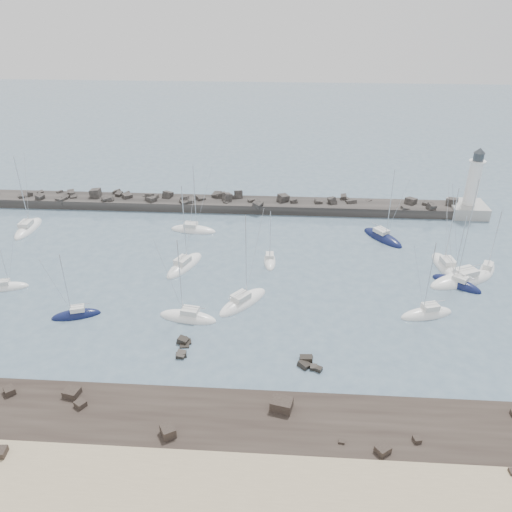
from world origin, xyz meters
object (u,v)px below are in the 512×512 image
at_px(sailboat_5, 188,318).
at_px(sailboat_6, 270,261).
at_px(lighthouse, 469,200).
at_px(sailboat_1, 28,229).
at_px(sailboat_4, 193,230).
at_px(sailboat_0, 6,287).
at_px(sailboat_7, 243,302).
at_px(sailboat_8, 382,238).
at_px(sailboat_13, 457,284).
at_px(sailboat_11, 462,280).
at_px(sailboat_12, 487,270).
at_px(sailboat_10, 445,267).
at_px(sailboat_2, 76,315).
at_px(sailboat_3, 185,266).
at_px(sailboat_9, 427,314).

bearing_deg(sailboat_5, sailboat_6, 58.00).
xyz_separation_m(lighthouse, sailboat_6, (-39.53, -22.87, -2.96)).
height_order(sailboat_1, sailboat_4, sailboat_1).
distance_m(sailboat_0, sailboat_7, 36.96).
xyz_separation_m(sailboat_8, sailboat_13, (9.00, -15.85, 0.01)).
bearing_deg(sailboat_0, sailboat_11, 5.47).
bearing_deg(sailboat_5, sailboat_4, 98.67).
bearing_deg(sailboat_12, sailboat_11, -145.08).
bearing_deg(sailboat_5, sailboat_1, 143.20).
relative_size(sailboat_0, sailboat_4, 0.75).
relative_size(sailboat_5, sailboat_10, 0.90).
relative_size(sailboat_2, sailboat_4, 0.78).
xyz_separation_m(sailboat_3, sailboat_9, (37.02, -11.69, 0.01)).
relative_size(lighthouse, sailboat_10, 0.98).
bearing_deg(sailboat_5, sailboat_7, 30.62).
relative_size(lighthouse, sailboat_4, 1.04).
distance_m(sailboat_4, sailboat_7, 26.91).
distance_m(sailboat_2, sailboat_13, 57.51).
relative_size(sailboat_8, sailboat_13, 1.17).
xyz_separation_m(sailboat_0, sailboat_9, (63.24, -3.10, 0.02)).
distance_m(sailboat_10, sailboat_12, 6.52).
xyz_separation_m(sailboat_9, sailboat_12, (12.85, 13.46, -0.01)).
xyz_separation_m(lighthouse, sailboat_8, (-19.02, -12.61, -2.95)).
distance_m(sailboat_1, sailboat_7, 49.07).
distance_m(sailboat_1, sailboat_8, 67.45).
xyz_separation_m(sailboat_2, sailboat_7, (23.27, 4.81, 0.01)).
height_order(sailboat_4, sailboat_6, sailboat_4).
xyz_separation_m(lighthouse, sailboat_1, (-86.47, -13.10, -2.94)).
bearing_deg(sailboat_4, sailboat_11, -18.90).
height_order(sailboat_6, sailboat_13, sailboat_13).
distance_m(sailboat_1, sailboat_3, 35.06).
distance_m(sailboat_0, sailboat_6, 41.87).
bearing_deg(sailboat_11, sailboat_6, 171.87).
relative_size(sailboat_0, sailboat_12, 0.92).
bearing_deg(sailboat_1, sailboat_12, -7.29).
distance_m(lighthouse, sailboat_5, 64.44).
bearing_deg(sailboat_11, lighthouse, 71.91).
height_order(sailboat_3, sailboat_6, sailboat_3).
relative_size(lighthouse, sailboat_13, 1.16).
distance_m(sailboat_4, sailboat_6, 18.91).
relative_size(sailboat_1, sailboat_4, 1.10).
height_order(sailboat_0, sailboat_5, sailboat_5).
relative_size(sailboat_4, sailboat_8, 0.95).
xyz_separation_m(sailboat_7, sailboat_10, (32.69, 12.83, 0.01)).
height_order(sailboat_0, sailboat_4, sailboat_4).
bearing_deg(sailboat_1, sailboat_5, -36.80).
xyz_separation_m(sailboat_9, sailboat_10, (6.37, 14.18, -0.00)).
xyz_separation_m(sailboat_2, sailboat_6, (26.71, 17.72, -0.01)).
height_order(lighthouse, sailboat_2, lighthouse).
bearing_deg(sailboat_0, sailboat_6, 15.47).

